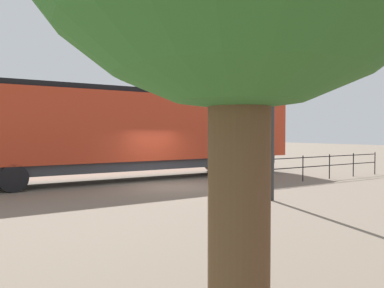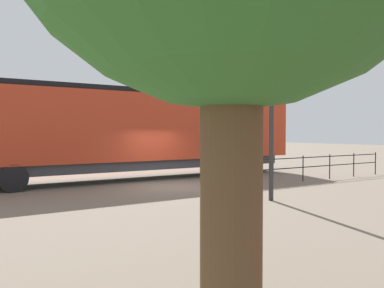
{
  "view_description": "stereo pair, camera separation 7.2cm",
  "coord_description": "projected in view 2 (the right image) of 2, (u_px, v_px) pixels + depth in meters",
  "views": [
    {
      "loc": [
        14.74,
        -8.43,
        2.32
      ],
      "look_at": [
        -0.99,
        1.79,
        1.77
      ],
      "focal_mm": 36.86,
      "sensor_mm": 36.0,
      "label": 1
    },
    {
      "loc": [
        14.78,
        -8.37,
        2.32
      ],
      "look_at": [
        -0.99,
        1.79,
        1.77
      ],
      "focal_mm": 36.86,
      "sensor_mm": 36.0,
      "label": 2
    }
  ],
  "objects": [
    {
      "name": "platform_fence",
      "position": [
        317.0,
        164.0,
        19.15
      ],
      "size": [
        0.05,
        9.77,
        1.23
      ],
      "color": "black",
      "rests_on": "ground_plane"
    },
    {
      "name": "lamp_post",
      "position": [
        272.0,
        87.0,
        13.33
      ],
      "size": [
        0.44,
        0.44,
        5.85
      ],
      "color": "#2D2D2D",
      "rests_on": "ground_plane"
    },
    {
      "name": "ground_plane",
      "position": [
        170.0,
        186.0,
        17.02
      ],
      "size": [
        120.0,
        120.0,
        0.0
      ],
      "primitive_type": "plane",
      "color": "#756656"
    },
    {
      "name": "locomotive",
      "position": [
        145.0,
        130.0,
        19.73
      ],
      "size": [
        2.99,
        17.89,
        4.41
      ],
      "color": "red",
      "rests_on": "ground_plane"
    }
  ]
}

